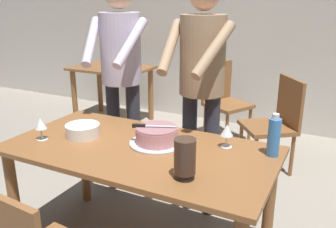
% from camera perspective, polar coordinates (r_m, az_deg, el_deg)
% --- Properties ---
extents(back_wall, '(10.00, 0.12, 2.70)m').
position_cam_1_polar(back_wall, '(4.64, 14.08, 14.38)').
color(back_wall, beige).
rests_on(back_wall, ground_plane).
extents(main_dining_table, '(1.62, 0.84, 0.75)m').
position_cam_1_polar(main_dining_table, '(2.22, -4.56, -7.94)').
color(main_dining_table, brown).
rests_on(main_dining_table, ground_plane).
extents(cake_on_platter, '(0.34, 0.34, 0.11)m').
position_cam_1_polar(cake_on_platter, '(2.20, -1.77, -3.53)').
color(cake_on_platter, silver).
rests_on(cake_on_platter, main_dining_table).
extents(cake_knife, '(0.26, 0.12, 0.02)m').
position_cam_1_polar(cake_knife, '(2.18, -3.66, -1.90)').
color(cake_knife, silver).
rests_on(cake_knife, cake_on_platter).
extents(plate_stack, '(0.22, 0.22, 0.08)m').
position_cam_1_polar(plate_stack, '(2.39, -13.37, -2.55)').
color(plate_stack, white).
rests_on(plate_stack, main_dining_table).
extents(wine_glass_near, '(0.08, 0.08, 0.14)m').
position_cam_1_polar(wine_glass_near, '(2.16, 9.33, -2.69)').
color(wine_glass_near, silver).
rests_on(wine_glass_near, main_dining_table).
extents(wine_glass_far, '(0.08, 0.08, 0.14)m').
position_cam_1_polar(wine_glass_far, '(2.38, -19.57, -1.54)').
color(wine_glass_far, silver).
rests_on(wine_glass_far, main_dining_table).
extents(water_bottle, '(0.07, 0.07, 0.25)m').
position_cam_1_polar(water_bottle, '(2.10, 16.46, -3.45)').
color(water_bottle, '#387AC6').
rests_on(water_bottle, main_dining_table).
extents(hurricane_lamp, '(0.11, 0.11, 0.21)m').
position_cam_1_polar(hurricane_lamp, '(1.77, 2.70, -7.08)').
color(hurricane_lamp, black).
rests_on(hurricane_lamp, main_dining_table).
extents(person_cutting_cake, '(0.47, 0.56, 1.72)m').
position_cam_1_polar(person_cutting_cake, '(2.56, 5.34, 5.92)').
color(person_cutting_cake, '#2D2D38').
rests_on(person_cutting_cake, ground_plane).
extents(person_standing_beside, '(0.46, 0.57, 1.72)m').
position_cam_1_polar(person_standing_beside, '(2.90, -7.47, 7.33)').
color(person_standing_beside, '#2D2D38').
rests_on(person_standing_beside, ground_plane).
extents(background_table, '(1.00, 0.70, 0.74)m').
position_cam_1_polar(background_table, '(4.81, -8.86, 5.50)').
color(background_table, brown).
rests_on(background_table, ground_plane).
extents(background_chair_0, '(0.60, 0.60, 0.90)m').
position_cam_1_polar(background_chair_0, '(4.21, 8.83, 2.47)').
color(background_chair_0, brown).
rests_on(background_chair_0, ground_plane).
extents(background_chair_1, '(0.62, 0.62, 0.90)m').
position_cam_1_polar(background_chair_1, '(3.55, 16.68, -1.05)').
color(background_chair_1, brown).
rests_on(background_chair_1, ground_plane).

